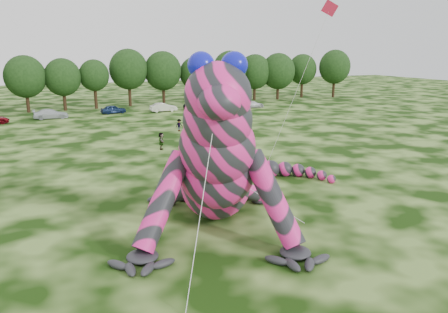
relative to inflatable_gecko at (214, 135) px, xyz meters
name	(u,v)px	position (x,y,z in m)	size (l,w,h in m)	color
ground	(195,225)	(-1.91, -1.54, -5.21)	(240.00, 240.00, 0.00)	#16330A
inflatable_gecko	(214,135)	(0.00, 0.00, 0.00)	(17.54, 20.83, 10.41)	#EF248A
flying_kite	(325,21)	(10.10, 3.17, 7.28)	(3.75, 4.69, 14.43)	#BC1737
tree_7	(26,84)	(-11.99, 55.26, -0.47)	(6.68, 6.01, 9.48)	black
tree_8	(63,85)	(-6.13, 55.44, -0.73)	(6.14, 5.53, 8.94)	black
tree_9	(95,84)	(-0.85, 55.80, -0.87)	(5.27, 4.74, 8.68)	black
tree_10	(129,78)	(5.49, 57.03, 0.05)	(7.09, 6.38, 10.50)	black
tree_11	(163,78)	(11.88, 56.65, -0.17)	(7.01, 6.31, 10.07)	black
tree_12	(195,80)	(18.10, 56.19, -0.72)	(5.99, 5.39, 8.97)	black
tree_13	(230,77)	(25.22, 55.58, -0.14)	(6.83, 6.15, 10.13)	black
tree_14	(255,77)	(31.55, 57.18, -0.51)	(6.82, 6.14, 9.40)	black
tree_15	(278,76)	(36.56, 56.23, -0.39)	(7.17, 6.45, 9.63)	black
tree_16	(302,76)	(43.54, 57.83, -0.52)	(6.26, 5.63, 9.37)	black
tree_17	(334,74)	(50.04, 55.12, -0.06)	(6.98, 6.28, 10.30)	black
car_3	(51,114)	(-8.71, 46.50, -4.47)	(2.08, 5.11, 1.48)	silver
car_4	(113,109)	(1.03, 48.39, -4.51)	(1.65, 4.09, 1.39)	#13264D
car_5	(163,107)	(9.24, 47.29, -4.46)	(1.59, 4.55, 1.50)	silver
car_6	(198,106)	(15.54, 47.36, -4.49)	(2.37, 5.14, 1.43)	#232325
car_7	(252,104)	(25.56, 46.00, -4.58)	(1.76, 4.33, 1.26)	silver
spectator_2	(179,125)	(6.40, 28.78, -4.40)	(1.04, 0.60, 1.61)	gray
spectator_3	(221,126)	(11.38, 26.47, -4.42)	(0.92, 0.38, 1.57)	gray
spectator_5	(161,141)	(1.52, 19.36, -4.29)	(1.71, 0.54, 1.84)	gray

